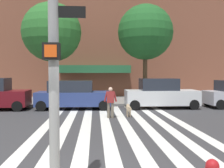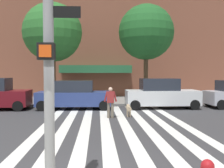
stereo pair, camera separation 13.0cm
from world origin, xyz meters
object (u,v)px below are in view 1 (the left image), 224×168
at_px(parked_car_behind_first, 73,95).
at_px(street_tree_nearest, 52,32).
at_px(parked_car_third_in_line, 161,94).
at_px(pedestrian_dog_walker, 110,101).
at_px(traffic_light_pole, 53,7).
at_px(dog_on_leash, 129,108).
at_px(street_tree_middle, 145,32).
at_px(pedestrian_bystander, 217,89).

xyz_separation_m(parked_car_behind_first, street_tree_nearest, (-1.72, 2.21, 4.46)).
relative_size(parked_car_third_in_line, pedestrian_dog_walker, 2.96).
xyz_separation_m(traffic_light_pole, dog_on_leash, (2.55, 9.30, -3.08)).
relative_size(street_tree_middle, pedestrian_bystander, 4.55).
bearing_deg(street_tree_nearest, street_tree_middle, 1.60).
relative_size(street_tree_nearest, dog_on_leash, 6.83).
height_order(street_tree_middle, dog_on_leash, street_tree_middle).
height_order(street_tree_middle, pedestrian_bystander, street_tree_middle).
xyz_separation_m(parked_car_third_in_line, pedestrian_dog_walker, (-3.62, -3.49, -0.03)).
bearing_deg(dog_on_leash, street_tree_nearest, 133.84).
relative_size(street_tree_middle, pedestrian_dog_walker, 4.55).
height_order(traffic_light_pole, pedestrian_dog_walker, traffic_light_pole).
distance_m(parked_car_third_in_line, dog_on_leash, 4.01).
height_order(street_tree_nearest, pedestrian_dog_walker, street_tree_nearest).
distance_m(traffic_light_pole, pedestrian_dog_walker, 9.32).
height_order(parked_car_third_in_line, pedestrian_dog_walker, parked_car_third_in_line).
bearing_deg(pedestrian_bystander, parked_car_behind_first, -165.19).
distance_m(parked_car_third_in_line, street_tree_middle, 5.16).
bearing_deg(traffic_light_pole, pedestrian_dog_walker, 80.21).
height_order(traffic_light_pole, dog_on_leash, traffic_light_pole).
bearing_deg(parked_car_third_in_line, street_tree_nearest, 163.79).
bearing_deg(street_tree_nearest, parked_car_third_in_line, -16.21).
bearing_deg(dog_on_leash, parked_car_behind_first, 137.58).
relative_size(parked_car_behind_first, parked_car_third_in_line, 1.01).
bearing_deg(pedestrian_bystander, pedestrian_dog_walker, -144.45).
height_order(street_tree_nearest, dog_on_leash, street_tree_nearest).
relative_size(traffic_light_pole, parked_car_third_in_line, 1.19).
distance_m(parked_car_behind_first, street_tree_middle, 7.40).
bearing_deg(dog_on_leash, traffic_light_pole, -105.34).
height_order(traffic_light_pole, parked_car_third_in_line, traffic_light_pole).
distance_m(traffic_light_pole, dog_on_leash, 10.12).
xyz_separation_m(parked_car_third_in_line, street_tree_nearest, (-7.61, 2.21, 4.43)).
xyz_separation_m(street_tree_middle, pedestrian_bystander, (6.06, 0.59, -4.41)).
bearing_deg(pedestrian_dog_walker, street_tree_nearest, 124.98).
bearing_deg(street_tree_middle, street_tree_nearest, -178.40).
xyz_separation_m(parked_car_behind_first, pedestrian_bystander, (11.36, 3.00, 0.15)).
distance_m(street_tree_middle, pedestrian_bystander, 7.52).
xyz_separation_m(street_tree_nearest, dog_on_leash, (5.02, -5.23, -4.94)).
bearing_deg(pedestrian_bystander, street_tree_nearest, -176.54).
xyz_separation_m(parked_car_behind_first, parked_car_third_in_line, (5.89, -0.00, 0.03)).
bearing_deg(parked_car_behind_first, street_tree_middle, 24.43).
xyz_separation_m(dog_on_leash, pedestrian_bystander, (8.06, 6.02, 0.63)).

